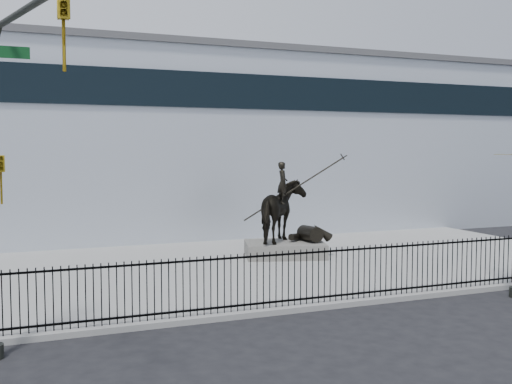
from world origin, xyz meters
name	(u,v)px	position (x,y,z in m)	size (l,w,h in m)	color
ground	(304,325)	(0.00, 0.00, 0.00)	(120.00, 120.00, 0.00)	black
plaza	(216,269)	(0.00, 7.00, 0.07)	(30.00, 12.00, 0.15)	gray
building	(143,147)	(0.00, 20.00, 4.50)	(44.00, 14.00, 9.00)	#B3B9C3
picket_fence	(283,279)	(0.00, 1.25, 0.90)	(22.10, 0.10, 1.50)	black
statue_plinth	(285,249)	(3.16, 8.07, 0.43)	(3.04, 2.09, 0.57)	#4E4D47
equestrian_statue	(286,212)	(3.21, 8.06, 1.91)	(3.75, 2.88, 3.30)	black
traffic_signal_left	(1,164)	(-6.75, -0.62, 4.03)	(1.52, 4.84, 7.00)	black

